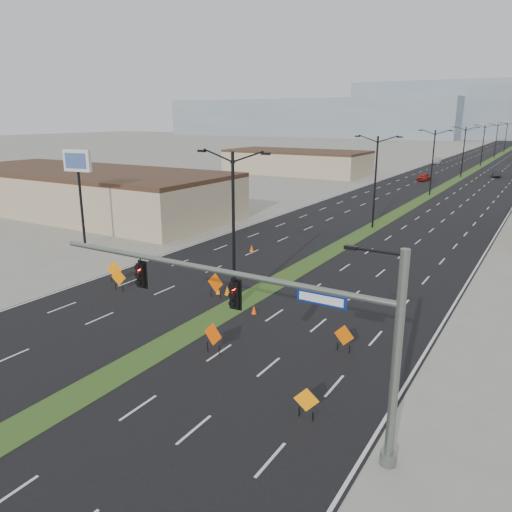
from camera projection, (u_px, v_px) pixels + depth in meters
The scene contains 29 objects.
ground at pixel (90, 389), 22.81m from camera, with size 600.00×600.00×0.00m, color gray.
road_surface at pixel (464, 175), 105.29m from camera, with size 25.00×400.00×0.02m, color black.
median_strip at pixel (464, 175), 105.29m from camera, with size 2.00×400.00×0.04m, color #2A4E1C.
building_sw_near at pixel (85, 193), 64.26m from camera, with size 40.00×16.00×5.00m, color #C1AD8A.
building_sw_far at pixel (297, 163), 108.20m from camera, with size 30.00×14.00×4.50m, color #C1AD8A.
mesa_west at pixel (311, 118), 310.38m from camera, with size 180.00×50.00×22.00m, color gray.
mesa_backdrop at pixel (477, 109), 297.31m from camera, with size 140.00×50.00×32.00m, color gray.
signal_mast at pixel (276, 314), 18.91m from camera, with size 16.30×0.60×8.00m.
streetlight_0 at pixel (233, 226), 31.24m from camera, with size 5.15×0.24×10.02m.
streetlight_1 at pixel (375, 179), 54.34m from camera, with size 5.15×0.24×10.02m.
streetlight_2 at pixel (433, 160), 77.43m from camera, with size 5.15×0.24×10.02m.
streetlight_3 at pixel (464, 150), 100.52m from camera, with size 5.15×0.24×10.02m.
streetlight_4 at pixel (483, 144), 123.62m from camera, with size 5.15×0.24×10.02m.
streetlight_5 at pixel (496, 140), 146.71m from camera, with size 5.15×0.24×10.02m.
streetlight_6 at pixel (506, 136), 169.80m from camera, with size 5.15×0.24×10.02m.
car_left at pixel (424, 177), 96.14m from camera, with size 1.66×4.13×1.41m, color maroon.
car_mid at pixel (496, 174), 102.16m from camera, with size 1.54×4.40×1.45m, color black.
car_far at pixel (437, 161), 130.87m from camera, with size 2.00×4.93×1.43m, color #B3BABE.
construction_sign_0 at pixel (114, 270), 37.09m from camera, with size 1.23×0.39×1.69m.
construction_sign_1 at pixel (119, 278), 35.40m from camera, with size 1.22×0.23×1.64m.
construction_sign_2 at pixel (215, 283), 33.99m from camera, with size 1.33×0.14×1.78m.
construction_sign_3 at pixel (213, 335), 26.02m from camera, with size 1.27×0.28×1.72m.
construction_sign_4 at pixel (306, 401), 20.36m from camera, with size 1.04×0.32×1.42m.
construction_sign_5 at pixel (344, 336), 26.16m from camera, with size 1.15×0.20×1.54m.
cone_0 at pixel (218, 290), 34.95m from camera, with size 0.34×0.34×0.57m, color orange.
cone_1 at pixel (227, 290), 34.74m from camera, with size 0.41×0.41×0.68m, color orange.
cone_2 at pixel (254, 310), 31.40m from camera, with size 0.34×0.34×0.56m, color #F34405.
cone_3 at pixel (252, 248), 45.85m from camera, with size 0.41×0.41×0.68m, color #DD4B04.
pole_sign_west at pixel (78, 168), 45.75m from camera, with size 2.99×0.76×9.12m.
Camera 1 is at (17.00, -13.48, 12.04)m, focal length 35.00 mm.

